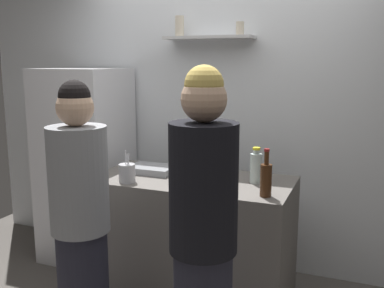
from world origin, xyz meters
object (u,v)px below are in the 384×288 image
Objects in this scene: utensil_holder at (127,173)px; wine_bottle_pale_glass at (218,172)px; wine_bottle_amber_glass at (266,179)px; person_blonde at (203,242)px; water_bottle_plastic at (256,167)px; person_grey_hoodie at (81,224)px; refrigerator at (86,165)px; baking_pan at (152,169)px.

wine_bottle_pale_glass is (0.62, 0.11, 0.04)m from utensil_holder.
wine_bottle_amber_glass is (0.96, 0.04, 0.05)m from utensil_holder.
wine_bottle_pale_glass is (-0.34, 0.07, -0.00)m from wine_bottle_amber_glass.
water_bottle_plastic is at bearing 100.80° from person_blonde.
water_bottle_plastic reaches higher than utensil_holder.
person_grey_hoodie is at bearing -148.89° from wine_bottle_amber_glass.
wine_bottle_pale_glass is at bearing -135.17° from water_bottle_plastic.
refrigerator is at bearing 141.77° from utensil_holder.
water_bottle_plastic reaches higher than baking_pan.
wine_bottle_pale_glass is at bearing 10.03° from utensil_holder.
baking_pan is 0.96m from wine_bottle_amber_glass.
person_blonde is at bearing -38.18° from refrigerator.
refrigerator is 7.43× the size of utensil_holder.
person_grey_hoodie is at bearing -172.45° from person_blonde.
person_blonde is at bearing -72.61° from person_grey_hoodie.
person_grey_hoodie reaches higher than wine_bottle_amber_glass.
utensil_holder is at bearing -177.87° from wine_bottle_amber_glass.
refrigerator reaches higher than baking_pan.
refrigerator is 1.64m from water_bottle_plastic.
baking_pan is 0.20× the size of person_blonde.
person_blonde is (-0.04, -0.93, -0.17)m from water_bottle_plastic.
person_blonde is at bearing -92.31° from water_bottle_plastic.
water_bottle_plastic is 0.95m from person_blonde.
utensil_holder is 0.88m from water_bottle_plastic.
wine_bottle_pale_glass is at bearing -19.82° from refrigerator.
person_blonde reaches higher than person_grey_hoodie.
person_blonde reaches higher than wine_bottle_pale_glass.
wine_bottle_amber_glass is 0.17× the size of person_blonde.
person_grey_hoodie is at bearing -134.02° from water_bottle_plastic.
wine_bottle_amber_glass is at bearing -12.48° from wine_bottle_pale_glass.
person_blonde reaches higher than refrigerator.
wine_bottle_amber_glass reaches higher than water_bottle_plastic.
person_blonde is (0.79, -0.08, 0.05)m from person_grey_hoodie.
utensil_holder is 0.14× the size of person_grey_hoodie.
refrigerator reaches higher than wine_bottle_pale_glass.
water_bottle_plastic is at bearing 20.82° from utensil_holder.
wine_bottle_amber_glass is (0.92, -0.27, 0.09)m from baking_pan.
baking_pan is 1.50× the size of utensil_holder.
refrigerator is 0.97× the size of person_blonde.
utensil_holder is at bearing -96.24° from baking_pan.
person_blonde is (0.79, -0.62, -0.13)m from utensil_holder.
wine_bottle_pale_glass is 0.77m from person_blonde.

